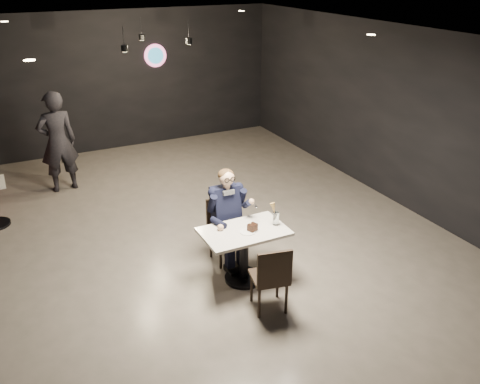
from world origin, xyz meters
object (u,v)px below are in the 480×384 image
chair_near (269,276)px  sundae_glass (276,218)px  passerby (58,142)px  main_table (244,255)px  chair_far (226,231)px  seated_man (226,215)px

chair_near → sundae_glass: (0.45, 0.63, 0.38)m
passerby → main_table: bearing=106.2°
main_table → passerby: bearing=112.1°
passerby → sundae_glass: bearing=111.0°
sundae_glass → passerby: size_ratio=0.10×
chair_far → main_table: bearing=-90.0°
chair_far → chair_near: size_ratio=1.00×
seated_man → passerby: bearing=115.1°
main_table → seated_man: 0.65m
seated_man → sundae_glass: seated_man is taller
main_table → passerby: size_ratio=0.59×
chair_far → passerby: (-1.69, 3.60, 0.47)m
chair_far → passerby: passerby is taller
chair_near → seated_man: bearing=101.9°
chair_far → sundae_glass: sundae_glass is taller
main_table → passerby: passerby is taller
chair_near → seated_man: seated_man is taller
chair_near → chair_far: bearing=101.9°
main_table → sundae_glass: sundae_glass is taller
sundae_glass → passerby: bearing=117.0°
chair_far → sundae_glass: (0.45, -0.60, 0.38)m
passerby → seated_man: bearing=109.2°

